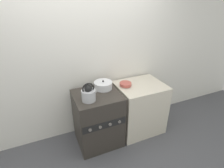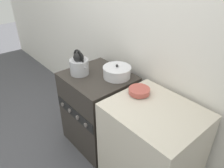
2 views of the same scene
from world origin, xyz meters
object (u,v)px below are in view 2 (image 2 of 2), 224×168
Objects in this scene: cooking_pot at (117,72)px; enamel_bowl at (139,91)px; stove at (99,110)px; kettle at (79,65)px.

cooking_pot reaches higher than enamel_bowl.
kettle reaches higher than stove.
kettle is 1.39× the size of enamel_bowl.
stove is 0.69m from enamel_bowl.
kettle reaches higher than cooking_pot.
enamel_bowl is (0.51, 0.08, 0.46)m from stove.
cooking_pot is at bearing 39.12° from kettle.
kettle is (-0.15, -0.11, 0.54)m from stove.
enamel_bowl is at bearing 16.12° from kettle.
cooking_pot is 1.49× the size of enamel_bowl.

